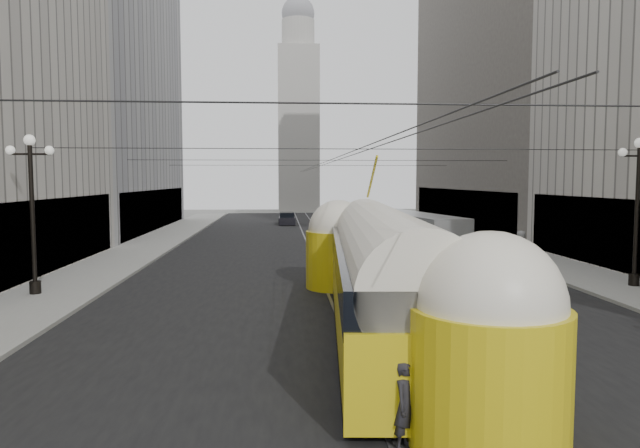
{
  "coord_description": "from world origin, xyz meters",
  "views": [
    {
      "loc": [
        -2.69,
        -5.45,
        4.75
      ],
      "look_at": [
        -1.36,
        13.86,
        3.23
      ],
      "focal_mm": 32.0,
      "sensor_mm": 36.0,
      "label": 1
    }
  ],
  "objects": [
    {
      "name": "road",
      "position": [
        0.0,
        32.5,
        0.0
      ],
      "size": [
        20.0,
        85.0,
        0.02
      ],
      "primitive_type": "cube",
      "color": "black",
      "rests_on": "ground"
    },
    {
      "name": "sidewalk_left",
      "position": [
        -12.0,
        36.0,
        0.07
      ],
      "size": [
        4.0,
        72.0,
        0.15
      ],
      "primitive_type": "cube",
      "color": "gray",
      "rests_on": "ground"
    },
    {
      "name": "sidewalk_right",
      "position": [
        12.0,
        36.0,
        0.07
      ],
      "size": [
        4.0,
        72.0,
        0.15
      ],
      "primitive_type": "cube",
      "color": "gray",
      "rests_on": "ground"
    },
    {
      "name": "rail_left",
      "position": [
        -0.75,
        32.5,
        0.0
      ],
      "size": [
        0.12,
        85.0,
        0.04
      ],
      "primitive_type": "cube",
      "color": "gray",
      "rests_on": "ground"
    },
    {
      "name": "rail_right",
      "position": [
        0.75,
        32.5,
        0.0
      ],
      "size": [
        0.12,
        85.0,
        0.04
      ],
      "primitive_type": "cube",
      "color": "gray",
      "rests_on": "ground"
    },
    {
      "name": "building_left_far",
      "position": [
        -19.99,
        48.0,
        14.31
      ],
      "size": [
        12.6,
        28.6,
        28.6
      ],
      "color": "#999999",
      "rests_on": "ground"
    },
    {
      "name": "building_right_far",
      "position": [
        20.0,
        48.0,
        16.31
      ],
      "size": [
        12.6,
        32.6,
        32.6
      ],
      "color": "#514C47",
      "rests_on": "ground"
    },
    {
      "name": "distant_tower",
      "position": [
        0.0,
        80.0,
        14.97
      ],
      "size": [
        6.0,
        6.0,
        31.36
      ],
      "color": "#B2AFA8",
      "rests_on": "ground"
    },
    {
      "name": "lamppost_left_mid",
      "position": [
        -12.6,
        18.0,
        3.74
      ],
      "size": [
        1.86,
        0.44,
        6.37
      ],
      "color": "black",
      "rests_on": "sidewalk_left"
    },
    {
      "name": "lamppost_right_mid",
      "position": [
        12.6,
        18.0,
        3.74
      ],
      "size": [
        1.86,
        0.44,
        6.37
      ],
      "color": "black",
      "rests_on": "sidewalk_right"
    },
    {
      "name": "catenary",
      "position": [
        0.12,
        31.49,
        5.88
      ],
      "size": [
        25.0,
        72.0,
        0.23
      ],
      "color": "black",
      "rests_on": "ground"
    },
    {
      "name": "streetcar",
      "position": [
        0.39,
        11.68,
        1.91
      ],
      "size": [
        4.0,
        17.81,
        3.91
      ],
      "color": "gold",
      "rests_on": "ground"
    },
    {
      "name": "city_bus",
      "position": [
        5.22,
        28.15,
        1.49
      ],
      "size": [
        4.02,
        11.0,
        2.72
      ],
      "color": "#B0B4B6",
      "rests_on": "ground"
    },
    {
      "name": "sedan_white_far",
      "position": [
        3.31,
        45.06,
        0.58
      ],
      "size": [
        2.53,
        4.3,
        1.27
      ],
      "color": "silver",
      "rests_on": "ground"
    },
    {
      "name": "sedan_dark_far",
      "position": [
        -2.05,
        54.53,
        0.58
      ],
      "size": [
        1.73,
        4.1,
        1.29
      ],
      "color": "black",
      "rests_on": "ground"
    },
    {
      "name": "pedestrian_crossing_a",
      "position": [
        -0.53,
        4.16,
        0.79
      ],
      "size": [
        0.63,
        0.69,
        1.58
      ],
      "primitive_type": "imported",
      "rotation": [
        0.0,
        0.0,
        0.99
      ],
      "color": "black",
      "rests_on": "ground"
    },
    {
      "name": "pedestrian_sidewalk_right",
      "position": [
        10.5,
        24.85,
        1.04
      ],
      "size": [
        0.95,
        0.68,
        1.79
      ],
      "primitive_type": "imported",
      "rotation": [
        0.0,
        0.0,
        3.31
      ],
      "color": "gray",
      "rests_on": "sidewalk_right"
    }
  ]
}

